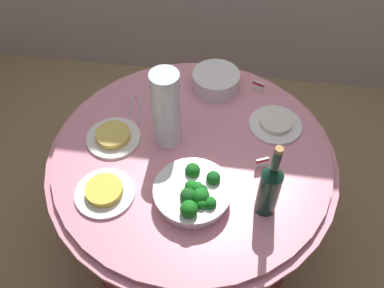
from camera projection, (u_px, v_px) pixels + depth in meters
name	position (u px, v px, depth m)	size (l,w,h in m)	color
ground_plane	(192.00, 239.00, 2.21)	(6.00, 6.00, 0.00)	tan
buffet_table	(192.00, 201.00, 1.92)	(1.16, 1.16, 0.74)	maroon
broccoli_bowl	(194.00, 193.00, 1.47)	(0.28, 0.28, 0.11)	white
plate_stack	(216.00, 81.00, 1.85)	(0.21, 0.21, 0.08)	white
wine_bottle	(270.00, 188.00, 1.38)	(0.07, 0.07, 0.34)	#133525
decorative_fruit_vase	(167.00, 113.00, 1.57)	(0.11, 0.11, 0.34)	silver
serving_tongs	(135.00, 110.00, 1.79)	(0.07, 0.17, 0.01)	silver
food_plate_noodles	(113.00, 137.00, 1.68)	(0.22, 0.22, 0.04)	white
food_plate_fried_egg	(105.00, 192.00, 1.51)	(0.22, 0.22, 0.04)	white
food_plate_rice	(276.00, 124.00, 1.72)	(0.22, 0.22, 0.03)	white
label_placard_front	(258.00, 86.00, 1.84)	(0.05, 0.03, 0.05)	white
label_placard_mid	(262.00, 163.00, 1.57)	(0.05, 0.03, 0.05)	white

